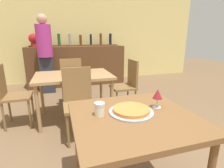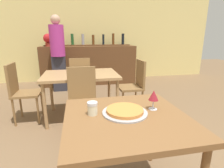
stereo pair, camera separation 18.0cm
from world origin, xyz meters
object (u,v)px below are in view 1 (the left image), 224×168
at_px(chair_far_side_front, 78,98).
at_px(chair_far_side_back, 71,79).
at_px(chair_far_side_left, 10,92).
at_px(potted_plant, 34,39).
at_px(pizza_tray, 131,111).
at_px(cheese_shaker, 99,109).
at_px(person_standing, 45,52).
at_px(chair_far_side_right, 127,82).
at_px(wine_glass, 158,95).

bearing_deg(chair_far_side_front, chair_far_side_back, 90.00).
xyz_separation_m(chair_far_side_left, potted_plant, (0.17, 2.12, 0.71)).
bearing_deg(chair_far_side_left, pizza_tray, -142.94).
height_order(cheese_shaker, person_standing, person_standing).
xyz_separation_m(chair_far_side_right, wine_glass, (-0.39, -1.58, 0.32)).
bearing_deg(pizza_tray, chair_far_side_back, 97.65).
bearing_deg(pizza_tray, potted_plant, 105.72).
distance_m(chair_far_side_right, wine_glass, 1.66).
bearing_deg(wine_glass, chair_far_side_right, 76.33).
bearing_deg(wine_glass, chair_far_side_front, 118.25).
bearing_deg(pizza_tray, chair_far_side_front, 105.92).
xyz_separation_m(cheese_shaker, wine_glass, (0.49, 0.00, 0.06)).
distance_m(chair_far_side_front, potted_plant, 2.89).
bearing_deg(cheese_shaker, person_standing, 99.48).
bearing_deg(cheese_shaker, potted_plant, 102.24).
xyz_separation_m(chair_far_side_right, pizza_tray, (-0.63, -1.61, 0.23)).
relative_size(chair_far_side_left, wine_glass, 5.86).
xyz_separation_m(chair_far_side_back, potted_plant, (-0.76, 1.54, 0.71)).
xyz_separation_m(chair_far_side_right, cheese_shaker, (-0.88, -1.59, 0.26)).
bearing_deg(wine_glass, potted_plant, 109.28).
bearing_deg(chair_far_side_back, person_standing, -64.45).
height_order(pizza_tray, person_standing, person_standing).
xyz_separation_m(wine_glass, potted_plant, (-1.30, 3.70, 0.39)).
bearing_deg(chair_far_side_left, wine_glass, -137.26).
xyz_separation_m(chair_far_side_back, pizza_tray, (0.29, -2.19, 0.23)).
height_order(cheese_shaker, potted_plant, potted_plant).
bearing_deg(chair_far_side_left, potted_plant, -4.54).
bearing_deg(wine_glass, cheese_shaker, -179.58).
bearing_deg(chair_far_side_back, chair_far_side_left, 32.12).
relative_size(chair_far_side_front, potted_plant, 2.84).
bearing_deg(person_standing, chair_far_side_back, -64.45).
relative_size(person_standing, wine_glass, 11.35).
xyz_separation_m(pizza_tray, cheese_shaker, (-0.25, 0.03, 0.03)).
relative_size(chair_far_side_front, person_standing, 0.52).
xyz_separation_m(person_standing, potted_plant, (-0.27, 0.53, 0.26)).
relative_size(chair_far_side_left, cheese_shaker, 9.36).
height_order(chair_far_side_front, wine_glass, chair_far_side_front).
height_order(cheese_shaker, wine_glass, wine_glass).
bearing_deg(wine_glass, pizza_tray, -172.86).
height_order(chair_far_side_front, potted_plant, potted_plant).
xyz_separation_m(chair_far_side_left, chair_far_side_right, (1.85, 0.00, 0.00)).
bearing_deg(chair_far_side_front, chair_far_side_left, 147.88).
relative_size(chair_far_side_back, person_standing, 0.52).
bearing_deg(chair_far_side_front, chair_far_side_right, 32.12).
relative_size(chair_far_side_back, cheese_shaker, 9.36).
distance_m(chair_far_side_left, chair_far_side_right, 1.85).
bearing_deg(chair_far_side_right, chair_far_side_left, -90.00).
bearing_deg(person_standing, cheese_shaker, -80.52).
relative_size(chair_far_side_left, pizza_tray, 2.68).
distance_m(person_standing, potted_plant, 0.65).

